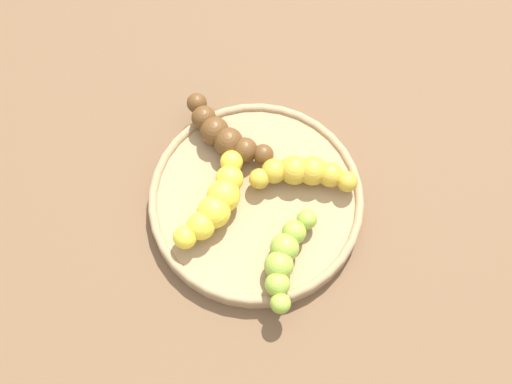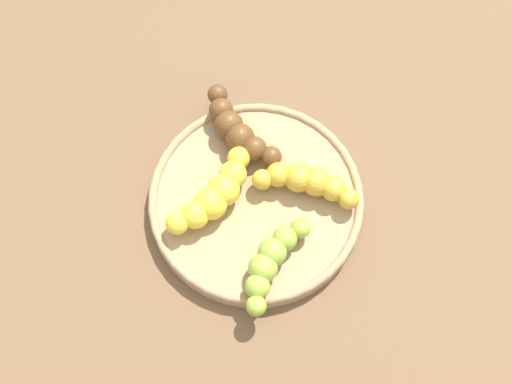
% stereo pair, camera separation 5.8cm
% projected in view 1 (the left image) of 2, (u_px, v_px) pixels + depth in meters
% --- Properties ---
extents(ground_plane, '(2.40, 2.40, 0.00)m').
position_uv_depth(ground_plane, '(256.00, 205.00, 0.80)').
color(ground_plane, brown).
extents(fruit_bowl, '(0.24, 0.24, 0.02)m').
position_uv_depth(fruit_bowl, '(256.00, 201.00, 0.79)').
color(fruit_bowl, '#A08259').
rests_on(fruit_bowl, ground_plane).
extents(banana_spotted, '(0.10, 0.08, 0.03)m').
position_uv_depth(banana_spotted, '(303.00, 173.00, 0.78)').
color(banana_spotted, gold).
rests_on(banana_spotted, fruit_bowl).
extents(banana_overripe, '(0.12, 0.05, 0.03)m').
position_uv_depth(banana_overripe, '(224.00, 134.00, 0.80)').
color(banana_overripe, '#593819').
rests_on(banana_overripe, fruit_bowl).
extents(banana_yellow, '(0.05, 0.13, 0.04)m').
position_uv_depth(banana_yellow, '(216.00, 202.00, 0.77)').
color(banana_yellow, yellow).
rests_on(banana_yellow, fruit_bowl).
extents(banana_green, '(0.06, 0.11, 0.03)m').
position_uv_depth(banana_green, '(285.00, 258.00, 0.74)').
color(banana_green, '#8CAD38').
rests_on(banana_green, fruit_bowl).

